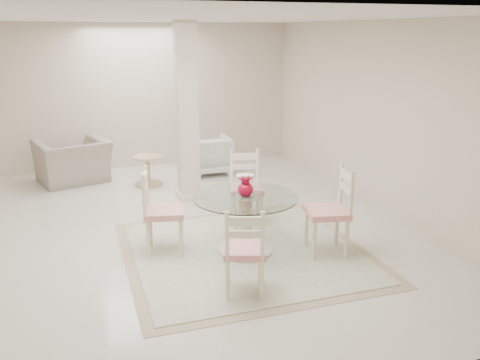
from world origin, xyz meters
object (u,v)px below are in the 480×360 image
object	(u,v)px
dining_chair_south	(244,245)
side_table	(148,172)
recliner_taupe	(73,161)
red_vase	(245,186)
dining_chair_east	(334,205)
column	(187,113)
armchair_white	(209,155)
dining_chair_west	(158,205)
dining_chair_north	(246,182)
dining_table	(245,225)

from	to	relation	value
dining_chair_south	side_table	xyz separation A→B (m)	(-0.34, 4.12, -0.31)
side_table	recliner_taupe	bearing A→B (deg)	154.26
red_vase	dining_chair_east	size ratio (longest dim) A/B	0.24
column	armchair_white	size ratio (longest dim) A/B	3.56
side_table	armchair_white	bearing A→B (deg)	19.35
column	recliner_taupe	bearing A→B (deg)	139.55
recliner_taupe	armchair_white	xyz separation A→B (m)	(2.40, -0.16, -0.03)
column	red_vase	xyz separation A→B (m)	(0.16, -2.27, -0.51)
red_vase	dining_chair_west	size ratio (longest dim) A/B	0.24
dining_chair_west	recliner_taupe	xyz separation A→B (m)	(-0.92, 3.41, -0.22)
dining_chair_east	dining_chair_west	distance (m)	2.05
dining_chair_east	dining_chair_north	bearing A→B (deg)	-142.07
dining_chair_west	side_table	world-z (taller)	dining_chair_west
column	dining_chair_north	bearing A→B (deg)	-69.18
dining_chair_west	dining_chair_south	size ratio (longest dim) A/B	1.10
column	side_table	bearing A→B (deg)	120.13
dining_table	dining_chair_west	size ratio (longest dim) A/B	1.08
dining_table	dining_chair_south	bearing A→B (deg)	-109.32
dining_chair_west	dining_chair_north	bearing A→B (deg)	-51.99
dining_table	column	bearing A→B (deg)	94.14
dining_chair_east	dining_chair_west	bearing A→B (deg)	-97.15
recliner_taupe	side_table	bearing A→B (deg)	137.42
dining_table	red_vase	distance (m)	0.48
red_vase	dining_chair_north	size ratio (longest dim) A/B	0.25
red_vase	armchair_white	bearing A→B (deg)	81.85
red_vase	recliner_taupe	size ratio (longest dim) A/B	0.24
dining_chair_west	side_table	xyz separation A→B (m)	(0.29, 2.83, -0.36)
dining_table	dining_chair_north	xyz separation A→B (m)	(0.33, 0.97, 0.22)
column	dining_table	distance (m)	2.48
dining_chair_south	dining_table	bearing A→B (deg)	-91.91
dining_table	armchair_white	size ratio (longest dim) A/B	1.61
recliner_taupe	dining_chair_south	bearing A→B (deg)	91.43
column	dining_chair_north	size ratio (longest dim) A/B	2.46
dining_chair_north	side_table	world-z (taller)	dining_chair_north
dining_chair_south	side_table	size ratio (longest dim) A/B	2.03
recliner_taupe	side_table	world-z (taller)	recliner_taupe
red_vase	side_table	xyz separation A→B (m)	(-0.68, 3.15, -0.60)
dining_chair_east	dining_chair_south	bearing A→B (deg)	-52.57
dining_chair_west	recliner_taupe	distance (m)	3.54
dining_chair_west	armchair_white	distance (m)	3.57
dining_chair_west	armchair_white	size ratio (longest dim) A/B	1.49
recliner_taupe	armchair_white	world-z (taller)	recliner_taupe
dining_table	dining_chair_north	distance (m)	1.04
dining_chair_east	recliner_taupe	bearing A→B (deg)	-133.18
column	side_table	world-z (taller)	column
dining_chair_north	red_vase	bearing A→B (deg)	-96.33
recliner_taupe	column	bearing A→B (deg)	122.71
dining_chair_north	dining_chair_west	size ratio (longest dim) A/B	0.97
column	dining_chair_west	xyz separation A→B (m)	(-0.80, -1.94, -0.75)
dining_chair_east	dining_chair_north	world-z (taller)	dining_chair_east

